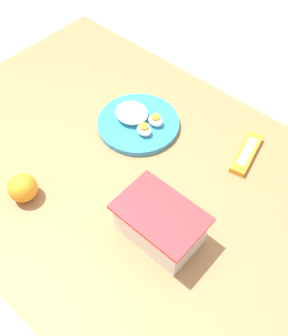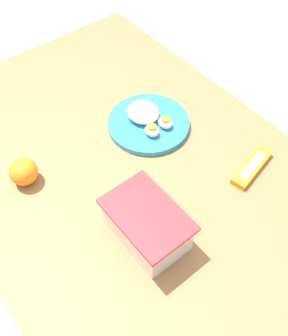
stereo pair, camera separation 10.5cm
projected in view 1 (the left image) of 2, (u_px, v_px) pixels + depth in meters
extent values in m
plane|color=#B2A899|center=(129.00, 273.00, 1.70)|extent=(10.00, 10.00, 0.00)
cube|color=#996B42|center=(121.00, 168.00, 1.11)|extent=(1.26, 0.89, 0.03)
cylinder|color=brown|center=(94.00, 104.00, 1.82)|extent=(0.06, 0.06, 0.73)
cube|color=white|center=(160.00, 225.00, 0.93)|extent=(0.19, 0.12, 0.09)
cube|color=beige|center=(160.00, 228.00, 0.94)|extent=(0.18, 0.11, 0.06)
cube|color=red|center=(161.00, 213.00, 0.89)|extent=(0.21, 0.14, 0.01)
ellipsoid|color=gray|center=(173.00, 241.00, 0.90)|extent=(0.06, 0.05, 0.02)
ellipsoid|color=gray|center=(139.00, 214.00, 0.94)|extent=(0.05, 0.05, 0.03)
sphere|color=orange|center=(23.00, 188.00, 1.01)|extent=(0.08, 0.08, 0.08)
cylinder|color=#4C662D|center=(19.00, 180.00, 0.98)|extent=(0.01, 0.01, 0.00)
cylinder|color=teal|center=(138.00, 123.00, 1.19)|extent=(0.25, 0.25, 0.02)
ellipsoid|color=white|center=(132.00, 113.00, 1.18)|extent=(0.10, 0.09, 0.04)
ellipsoid|color=white|center=(156.00, 121.00, 1.16)|extent=(0.05, 0.04, 0.03)
cylinder|color=#F4A823|center=(156.00, 117.00, 1.15)|extent=(0.03, 0.03, 0.01)
ellipsoid|color=white|center=(144.00, 130.00, 1.14)|extent=(0.05, 0.04, 0.03)
cylinder|color=#F4A823|center=(144.00, 126.00, 1.12)|extent=(0.03, 0.03, 0.01)
cube|color=orange|center=(247.00, 154.00, 1.11)|extent=(0.08, 0.16, 0.02)
cube|color=white|center=(247.00, 151.00, 1.11)|extent=(0.05, 0.11, 0.00)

